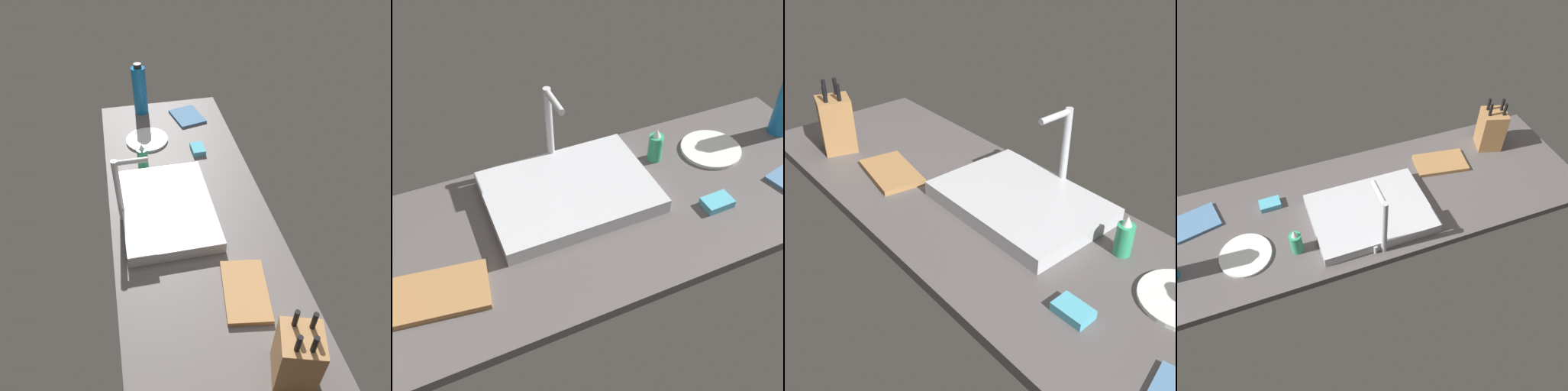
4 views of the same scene
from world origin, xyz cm
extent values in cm
cube|color=#514C4C|center=(0.00, 0.00, 1.75)|extent=(191.53, 63.79, 3.50)
cube|color=#B7BABF|center=(5.71, 9.01, 5.90)|extent=(49.79, 35.55, 4.80)
cylinder|color=#B7BABF|center=(6.57, 26.89, 17.59)|extent=(2.40, 2.40, 28.18)
cylinder|color=#B7BABF|center=(6.57, 20.87, 30.68)|extent=(2.00, 12.04, 2.00)
cylinder|color=#B7BABF|center=(10.07, 26.89, 5.50)|extent=(1.60, 1.60, 4.00)
cube|color=#9E7042|center=(-37.43, -10.34, 4.40)|extent=(26.47, 18.15, 1.80)
cylinder|color=#2D9966|center=(38.85, 15.01, 8.12)|extent=(4.82, 4.82, 9.25)
cone|color=silver|center=(38.85, 15.01, 14.15)|extent=(2.65, 2.65, 2.80)
cylinder|color=silver|center=(58.83, 10.89, 4.10)|extent=(20.52, 20.52, 1.20)
cube|color=#4CA3BC|center=(45.04, -11.98, 4.70)|extent=(9.15, 6.23, 2.40)
camera|label=1|loc=(-112.02, 22.46, 118.15)|focal=37.40mm
camera|label=2|loc=(-29.51, -84.13, 100.92)|focal=41.63mm
camera|label=3|loc=(91.26, -78.30, 85.89)|focal=44.02mm
camera|label=4|loc=(41.56, 109.30, 134.22)|focal=35.96mm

